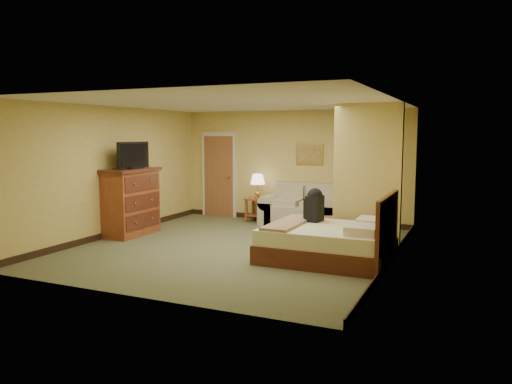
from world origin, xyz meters
The scene contains 17 objects.
floor centered at (0.00, 0.00, 0.00)m, with size 6.00×6.00×0.00m, color #525537.
ceiling centered at (0.00, 0.00, 2.60)m, with size 6.00×6.00×0.00m, color white.
back_wall centered at (0.00, 3.00, 1.30)m, with size 5.50×0.02×2.60m, color tan.
left_wall centered at (-2.75, 0.00, 1.30)m, with size 0.02×6.00×2.60m, color tan.
right_wall centered at (2.75, 0.00, 1.30)m, with size 0.02×6.00×2.60m, color tan.
partition centered at (2.15, 0.93, 1.30)m, with size 1.20×0.15×2.60m, color tan.
door centered at (-1.95, 2.96, 1.03)m, with size 0.94×0.16×2.10m.
baseboard centered at (0.00, 2.99, 0.06)m, with size 5.50×0.02×0.12m, color black.
loveseat centered at (0.39, 2.58, 0.31)m, with size 1.86×0.86×0.94m.
side_table centered at (-0.76, 2.65, 0.37)m, with size 0.51×0.51×0.56m.
table_lamp centered at (-0.76, 2.65, 0.99)m, with size 0.34×0.34×0.57m.
coffee_table centered at (1.27, 1.21, 0.31)m, with size 0.83×0.83×0.44m.
wall_picture centered at (0.39, 2.97, 1.60)m, with size 0.64×0.04×0.50m.
dresser centered at (-2.48, 0.14, 0.69)m, with size 0.67×1.28×1.36m.
tv centered at (-2.38, 0.14, 1.62)m, with size 0.24×0.88×0.54m.
bed centered at (1.82, -0.20, 0.31)m, with size 2.04×1.73×1.12m.
backpack centered at (1.40, 0.22, 0.86)m, with size 0.27×0.36×0.58m.
Camera 1 is at (3.95, -7.99, 2.06)m, focal length 35.00 mm.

